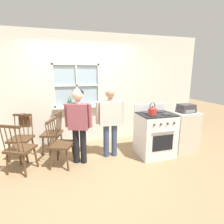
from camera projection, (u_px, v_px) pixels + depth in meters
The scene contains 14 objects.
ground_plane at pixel (92, 168), 3.30m from camera, with size 16.00×16.00×0.00m, color #937551.
wall_back at pixel (81, 90), 4.31m from camera, with size 6.40×0.16×2.70m.
chair_by_window at pixel (21, 139), 3.59m from camera, with size 0.51×0.50×0.92m.
chair_near_wall at pixel (20, 149), 3.10m from camera, with size 0.56×0.55×0.92m.
chair_center_cluster at pixel (60, 145), 3.30m from camera, with size 0.52×0.54×0.92m.
chair_near_stove at pixel (53, 133), 3.90m from camera, with size 0.50×0.51×0.92m.
person_elderly_left at pixel (79, 119), 3.32m from camera, with size 0.53×0.32×1.48m.
person_teen_center at pixel (110, 117), 3.59m from camera, with size 0.61×0.24×1.45m.
stove at pixel (155, 134), 3.75m from camera, with size 0.73×0.68×1.08m.
kettle at pixel (152, 111), 3.46m from camera, with size 0.21×0.17×0.25m.
potted_plant at pixel (70, 104), 4.22m from camera, with size 0.16×0.16×0.31m.
handbag at pixel (25, 121), 3.75m from camera, with size 0.24×0.23×0.31m.
side_counter at pixel (183, 131), 4.00m from camera, with size 0.55×0.50×0.90m.
stereo at pixel (186, 108), 3.86m from camera, with size 0.34×0.29×0.18m.
Camera 1 is at (-0.47, -2.97, 1.77)m, focal length 28.00 mm.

